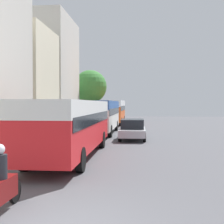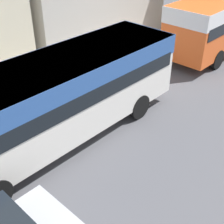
{
  "view_description": "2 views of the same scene",
  "coord_description": "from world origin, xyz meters",
  "px_view_note": "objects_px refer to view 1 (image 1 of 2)",
  "views": [
    {
      "loc": [
        1.87,
        -6.3,
        2.71
      ],
      "look_at": [
        -0.71,
        21.3,
        1.96
      ],
      "focal_mm": 50.0,
      "sensor_mm": 36.0,
      "label": 1
    },
    {
      "loc": [
        5.73,
        16.41,
        7.0
      ],
      "look_at": [
        -0.33,
        22.84,
        1.22
      ],
      "focal_mm": 50.0,
      "sensor_mm": 36.0,
      "label": 2
    }
  ],
  "objects_px": {
    "bus_following": "(100,112)",
    "car_crossing": "(133,129)",
    "bus_third_in_line": "(114,109)",
    "bus_lead": "(71,120)",
    "pedestrian_near_curb": "(85,117)",
    "motorcycle_behind_lead": "(1,186)"
  },
  "relations": [
    {
      "from": "bus_third_in_line",
      "to": "car_crossing",
      "type": "distance_m",
      "value": 17.1
    },
    {
      "from": "motorcycle_behind_lead",
      "to": "car_crossing",
      "type": "height_order",
      "value": "motorcycle_behind_lead"
    },
    {
      "from": "bus_third_in_line",
      "to": "motorcycle_behind_lead",
      "type": "xyz_separation_m",
      "value": [
        0.14,
        -32.89,
        -1.34
      ]
    },
    {
      "from": "bus_lead",
      "to": "motorcycle_behind_lead",
      "type": "relative_size",
      "value": 4.93
    },
    {
      "from": "car_crossing",
      "to": "motorcycle_behind_lead",
      "type": "bearing_deg",
      "value": -99.85
    },
    {
      "from": "bus_following",
      "to": "motorcycle_behind_lead",
      "type": "bearing_deg",
      "value": -89.36
    },
    {
      "from": "bus_following",
      "to": "car_crossing",
      "type": "xyz_separation_m",
      "value": [
        3.02,
        -4.45,
        -1.13
      ]
    },
    {
      "from": "bus_third_in_line",
      "to": "car_crossing",
      "type": "xyz_separation_m",
      "value": [
        2.94,
        -16.8,
        -1.23
      ]
    },
    {
      "from": "bus_third_in_line",
      "to": "pedestrian_near_curb",
      "type": "height_order",
      "value": "bus_third_in_line"
    },
    {
      "from": "bus_following",
      "to": "car_crossing",
      "type": "distance_m",
      "value": 5.5
    },
    {
      "from": "pedestrian_near_curb",
      "to": "car_crossing",
      "type": "bearing_deg",
      "value": -69.01
    },
    {
      "from": "bus_lead",
      "to": "pedestrian_near_curb",
      "type": "bearing_deg",
      "value": 98.73
    },
    {
      "from": "bus_following",
      "to": "bus_lead",
      "type": "bearing_deg",
      "value": -89.35
    },
    {
      "from": "bus_lead",
      "to": "car_crossing",
      "type": "xyz_separation_m",
      "value": [
        2.88,
        7.96,
        -1.07
      ]
    },
    {
      "from": "car_crossing",
      "to": "pedestrian_near_curb",
      "type": "height_order",
      "value": "pedestrian_near_curb"
    },
    {
      "from": "bus_following",
      "to": "pedestrian_near_curb",
      "type": "bearing_deg",
      "value": 105.93
    },
    {
      "from": "bus_lead",
      "to": "bus_third_in_line",
      "type": "relative_size",
      "value": 1.15
    },
    {
      "from": "bus_following",
      "to": "pedestrian_near_curb",
      "type": "height_order",
      "value": "bus_following"
    },
    {
      "from": "bus_following",
      "to": "bus_third_in_line",
      "type": "xyz_separation_m",
      "value": [
        0.09,
        12.34,
        0.1
      ]
    },
    {
      "from": "motorcycle_behind_lead",
      "to": "car_crossing",
      "type": "bearing_deg",
      "value": 80.15
    },
    {
      "from": "motorcycle_behind_lead",
      "to": "bus_lead",
      "type": "bearing_deg",
      "value": 90.62
    },
    {
      "from": "car_crossing",
      "to": "bus_lead",
      "type": "bearing_deg",
      "value": -109.9
    }
  ]
}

